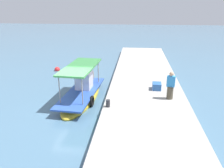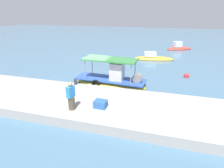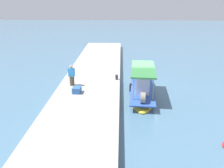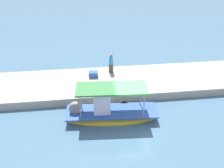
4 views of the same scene
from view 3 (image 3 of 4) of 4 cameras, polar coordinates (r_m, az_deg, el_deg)
ground_plane at (r=20.93m, az=7.66°, el=-1.33°), size 120.00×120.00×0.00m
dock_quay at (r=20.88m, az=-5.19°, el=-0.36°), size 36.00×5.15×0.62m
main_fishing_boat at (r=19.27m, az=7.26°, el=-1.89°), size 6.53×2.30×2.76m
fisherman_near_bollard at (r=20.01m, az=-9.71°, el=1.86°), size 0.47×0.55×1.78m
mooring_bollard at (r=21.30m, az=1.13°, el=1.66°), size 0.24×0.24×0.43m
cargo_crate at (r=18.61m, az=-8.49°, el=-1.42°), size 0.79×0.64×0.46m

